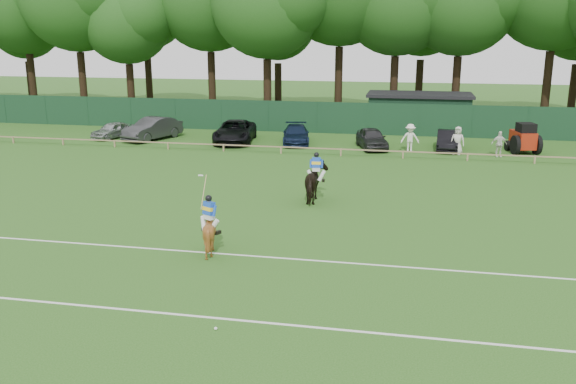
% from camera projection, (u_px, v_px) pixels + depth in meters
% --- Properties ---
extents(ground, '(160.00, 160.00, 0.00)m').
position_uv_depth(ground, '(259.00, 247.00, 23.01)').
color(ground, '#1E4C14').
rests_on(ground, ground).
extents(horse_dark, '(1.19, 2.30, 1.89)m').
position_uv_depth(horse_dark, '(316.00, 182.00, 28.93)').
color(horse_dark, black).
rests_on(horse_dark, ground).
extents(horse_chestnut, '(1.82, 1.89, 1.60)m').
position_uv_depth(horse_chestnut, '(210.00, 231.00, 22.30)').
color(horse_chestnut, brown).
rests_on(horse_chestnut, ground).
extents(sedan_silver, '(2.52, 3.91, 1.24)m').
position_uv_depth(sedan_silver, '(113.00, 130.00, 46.42)').
color(sedan_silver, '#A3A6A8').
rests_on(sedan_silver, ground).
extents(sedan_grey, '(3.34, 5.30, 1.65)m').
position_uv_depth(sedan_grey, '(153.00, 129.00, 45.77)').
color(sedan_grey, '#313234').
rests_on(sedan_grey, ground).
extents(suv_black, '(3.37, 6.01, 1.59)m').
position_uv_depth(suv_black, '(235.00, 132.00, 44.63)').
color(suv_black, black).
rests_on(suv_black, ground).
extents(sedan_navy, '(2.67, 4.85, 1.33)m').
position_uv_depth(sedan_navy, '(296.00, 135.00, 44.12)').
color(sedan_navy, '#121D38').
rests_on(sedan_navy, ground).
extents(hatch_grey, '(2.81, 4.49, 1.43)m').
position_uv_depth(hatch_grey, '(372.00, 138.00, 42.26)').
color(hatch_grey, '#2A2A2C').
rests_on(hatch_grey, ground).
extents(estate_black, '(1.64, 4.10, 1.33)m').
position_uv_depth(estate_black, '(448.00, 140.00, 41.84)').
color(estate_black, black).
rests_on(estate_black, ground).
extents(spectator_left, '(1.28, 0.81, 1.90)m').
position_uv_depth(spectator_left, '(410.00, 138.00, 40.97)').
color(spectator_left, silver).
rests_on(spectator_left, ground).
extents(spectator_mid, '(1.03, 0.54, 1.68)m').
position_uv_depth(spectator_mid, '(499.00, 144.00, 39.42)').
color(spectator_mid, silver).
rests_on(spectator_mid, ground).
extents(spectator_right, '(1.03, 0.80, 1.86)m').
position_uv_depth(spectator_right, '(458.00, 141.00, 40.16)').
color(spectator_right, beige).
rests_on(spectator_right, ground).
extents(rider_dark, '(0.94, 0.40, 1.41)m').
position_uv_depth(rider_dark, '(316.00, 166.00, 28.71)').
color(rider_dark, silver).
rests_on(rider_dark, ground).
extents(rider_chestnut, '(0.89, 0.80, 2.05)m').
position_uv_depth(rider_chestnut, '(209.00, 212.00, 22.10)').
color(rider_chestnut, silver).
rests_on(rider_chestnut, ground).
extents(polo_ball, '(0.09, 0.09, 0.09)m').
position_uv_depth(polo_ball, '(216.00, 328.00, 16.59)').
color(polo_ball, silver).
rests_on(polo_ball, ground).
extents(pitch_lines, '(60.00, 5.10, 0.01)m').
position_uv_depth(pitch_lines, '(233.00, 283.00, 19.69)').
color(pitch_lines, silver).
rests_on(pitch_lines, ground).
extents(pitch_rail, '(62.10, 0.10, 0.50)m').
position_uv_depth(pitch_rail, '(326.00, 149.00, 39.96)').
color(pitch_rail, '#997F5B').
rests_on(pitch_rail, ground).
extents(perimeter_fence, '(92.08, 0.08, 2.50)m').
position_uv_depth(perimeter_fence, '(342.00, 118.00, 48.28)').
color(perimeter_fence, '#14351E').
rests_on(perimeter_fence, ground).
extents(utility_shed, '(8.40, 4.40, 3.04)m').
position_uv_depth(utility_shed, '(419.00, 112.00, 49.90)').
color(utility_shed, '#14331E').
rests_on(utility_shed, ground).
extents(tree_row, '(96.00, 12.00, 21.00)m').
position_uv_depth(tree_row, '(373.00, 121.00, 55.80)').
color(tree_row, '#26561C').
rests_on(tree_row, ground).
extents(tractor, '(2.15, 2.75, 2.05)m').
position_uv_depth(tractor, '(524.00, 139.00, 40.56)').
color(tractor, '#9F220E').
rests_on(tractor, ground).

